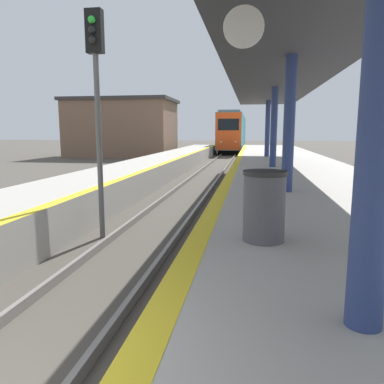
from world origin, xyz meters
TOP-DOWN VIEW (x-y plane):
  - train at (0.00, 46.87)m, footprint 2.60×21.68m
  - signal_near at (-1.03, 6.58)m, footprint 0.36×0.31m
  - station_canopy at (3.21, 11.20)m, footprint 3.39×26.05m
  - trash_bin at (2.53, 3.59)m, footprint 0.58×0.58m
  - station_building at (-10.28, 34.28)m, footprint 10.29×6.70m

SIDE VIEW (x-z plane):
  - trash_bin at x=2.53m, z-range 0.98..1.93m
  - train at x=0.00m, z-range 0.04..4.61m
  - station_building at x=-10.28m, z-range 0.01..5.56m
  - signal_near at x=-1.03m, z-range 0.96..5.95m
  - station_canopy at x=3.21m, z-range 2.49..5.90m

